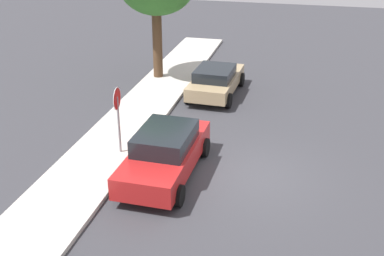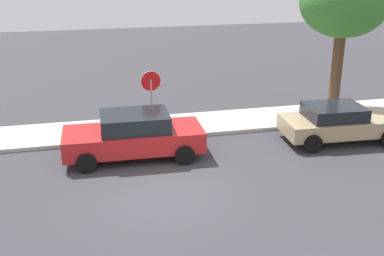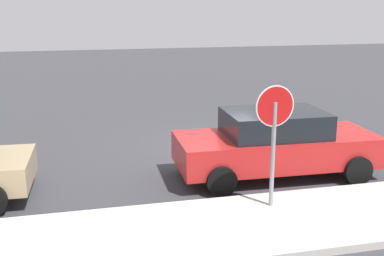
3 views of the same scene
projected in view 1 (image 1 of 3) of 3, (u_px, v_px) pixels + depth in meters
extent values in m
plane|color=#38383D|center=(248.00, 175.00, 15.17)|extent=(60.00, 60.00, 0.00)
cube|color=beige|center=(101.00, 155.00, 16.22)|extent=(32.00, 2.36, 0.14)
cylinder|color=gray|center=(119.00, 127.00, 15.92)|extent=(0.08, 0.08, 2.13)
cylinder|color=white|center=(117.00, 99.00, 15.51)|extent=(0.76, 0.08, 0.76)
cylinder|color=red|center=(117.00, 99.00, 15.51)|extent=(0.71, 0.08, 0.71)
cube|color=red|center=(165.00, 157.00, 14.92)|extent=(4.57, 1.90, 0.67)
cube|color=black|center=(165.00, 138.00, 14.73)|extent=(2.23, 1.63, 0.55)
cylinder|color=black|center=(154.00, 141.00, 16.62)|extent=(0.64, 0.23, 0.64)
cylinder|color=black|center=(205.00, 147.00, 16.19)|extent=(0.64, 0.23, 0.64)
cylinder|color=black|center=(119.00, 187.00, 13.92)|extent=(0.64, 0.23, 0.64)
cylinder|color=black|center=(179.00, 196.00, 13.49)|extent=(0.64, 0.23, 0.64)
cube|color=tan|center=(216.00, 82.00, 21.44)|extent=(4.23, 1.93, 0.56)
cube|color=black|center=(215.00, 73.00, 20.97)|extent=(2.03, 1.63, 0.46)
cylinder|color=black|center=(205.00, 76.00, 23.01)|extent=(0.65, 0.25, 0.64)
cylinder|color=black|center=(241.00, 79.00, 22.56)|extent=(0.65, 0.25, 0.64)
cylinder|color=black|center=(188.00, 96.00, 20.54)|extent=(0.65, 0.25, 0.64)
cylinder|color=black|center=(228.00, 101.00, 20.09)|extent=(0.65, 0.25, 0.64)
cylinder|color=#513823|center=(158.00, 47.00, 22.94)|extent=(0.46, 0.46, 3.25)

